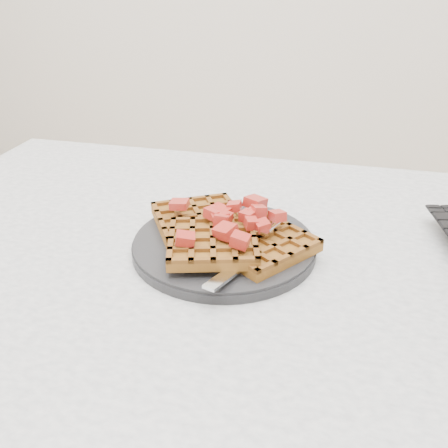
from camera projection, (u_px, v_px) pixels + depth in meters
The scene contains 5 objects.
table at pixel (267, 337), 0.69m from camera, with size 1.20×0.80×0.75m.
plate at pixel (224, 245), 0.68m from camera, with size 0.25×0.25×0.02m, color black.
waffles at pixel (223, 234), 0.66m from camera, with size 0.26×0.22×0.03m.
strawberry_pile at pixel (224, 215), 0.66m from camera, with size 0.15×0.15×0.02m, color maroon, non-canonical shape.
fork at pixel (251, 254), 0.63m from camera, with size 0.02×0.18×0.02m, color silver, non-canonical shape.
Camera 1 is at (0.07, -0.54, 1.10)m, focal length 40.00 mm.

